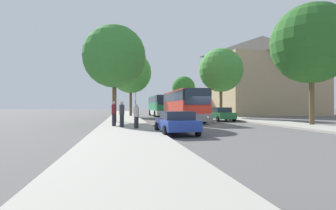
{
  "coord_description": "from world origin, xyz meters",
  "views": [
    {
      "loc": [
        -7.24,
        -22.17,
        1.63
      ],
      "look_at": [
        -1.28,
        11.82,
        1.81
      ],
      "focal_mm": 28.0,
      "sensor_mm": 36.0,
      "label": 1
    }
  ],
  "objects_px": {
    "bus_front": "(183,105)",
    "parked_car_left_curb": "(176,122)",
    "tree_left_near": "(131,73)",
    "tree_right_mid": "(221,70)",
    "tree_right_far": "(312,44)",
    "pedestrian_waiting_near": "(114,113)",
    "parked_car_right_near": "(222,114)",
    "pedestrian_waiting_far": "(122,114)",
    "bus_middle": "(159,105)",
    "pedestrian_walking_back": "(136,116)",
    "tree_left_far": "(114,56)",
    "bus_stop_sign": "(135,105)",
    "tree_right_near": "(184,88)"
  },
  "relations": [
    {
      "from": "pedestrian_walking_back",
      "to": "tree_right_mid",
      "type": "height_order",
      "value": "tree_right_mid"
    },
    {
      "from": "bus_middle",
      "to": "tree_right_far",
      "type": "xyz_separation_m",
      "value": [
        9.15,
        -24.72,
        4.99
      ]
    },
    {
      "from": "pedestrian_waiting_near",
      "to": "pedestrian_walking_back",
      "type": "bearing_deg",
      "value": 147.21
    },
    {
      "from": "pedestrian_waiting_far",
      "to": "pedestrian_waiting_near",
      "type": "bearing_deg",
      "value": -160.21
    },
    {
      "from": "parked_car_right_near",
      "to": "tree_left_far",
      "type": "relative_size",
      "value": 0.45
    },
    {
      "from": "tree_left_far",
      "to": "tree_right_near",
      "type": "height_order",
      "value": "tree_left_far"
    },
    {
      "from": "bus_front",
      "to": "pedestrian_waiting_near",
      "type": "relative_size",
      "value": 6.21
    },
    {
      "from": "bus_front",
      "to": "parked_car_left_curb",
      "type": "relative_size",
      "value": 2.84
    },
    {
      "from": "tree_right_mid",
      "to": "bus_middle",
      "type": "bearing_deg",
      "value": 128.06
    },
    {
      "from": "tree_left_far",
      "to": "tree_right_mid",
      "type": "xyz_separation_m",
      "value": [
        14.26,
        8.6,
        0.18
      ]
    },
    {
      "from": "tree_right_near",
      "to": "bus_front",
      "type": "bearing_deg",
      "value": -103.46
    },
    {
      "from": "bus_stop_sign",
      "to": "pedestrian_waiting_far",
      "type": "distance_m",
      "value": 1.67
    },
    {
      "from": "bus_stop_sign",
      "to": "tree_right_mid",
      "type": "distance_m",
      "value": 19.61
    },
    {
      "from": "bus_middle",
      "to": "tree_left_far",
      "type": "distance_m",
      "value": 19.81
    },
    {
      "from": "pedestrian_waiting_far",
      "to": "tree_left_far",
      "type": "xyz_separation_m",
      "value": [
        -0.72,
        6.81,
        5.39
      ]
    },
    {
      "from": "parked_car_left_curb",
      "to": "tree_right_far",
      "type": "bearing_deg",
      "value": 16.72
    },
    {
      "from": "bus_front",
      "to": "pedestrian_waiting_near",
      "type": "height_order",
      "value": "bus_front"
    },
    {
      "from": "tree_left_near",
      "to": "tree_right_far",
      "type": "xyz_separation_m",
      "value": [
        14.01,
        -22.47,
        -0.17
      ]
    },
    {
      "from": "bus_front",
      "to": "parked_car_left_curb",
      "type": "xyz_separation_m",
      "value": [
        -3.41,
        -12.71,
        -1.03
      ]
    },
    {
      "from": "tree_left_near",
      "to": "tree_right_mid",
      "type": "height_order",
      "value": "tree_left_near"
    },
    {
      "from": "tree_right_near",
      "to": "bus_stop_sign",
      "type": "bearing_deg",
      "value": -108.88
    },
    {
      "from": "parked_car_left_curb",
      "to": "pedestrian_waiting_far",
      "type": "bearing_deg",
      "value": 124.04
    },
    {
      "from": "pedestrian_walking_back",
      "to": "tree_left_far",
      "type": "relative_size",
      "value": 0.17
    },
    {
      "from": "parked_car_right_near",
      "to": "pedestrian_waiting_far",
      "type": "bearing_deg",
      "value": 40.82
    },
    {
      "from": "bus_stop_sign",
      "to": "tree_right_near",
      "type": "distance_m",
      "value": 38.64
    },
    {
      "from": "tree_right_mid",
      "to": "tree_right_near",
      "type": "bearing_deg",
      "value": 90.19
    },
    {
      "from": "bus_middle",
      "to": "bus_stop_sign",
      "type": "relative_size",
      "value": 4.48
    },
    {
      "from": "pedestrian_waiting_far",
      "to": "tree_left_near",
      "type": "bearing_deg",
      "value": 168.38
    },
    {
      "from": "tree_right_far",
      "to": "pedestrian_walking_back",
      "type": "bearing_deg",
      "value": -174.59
    },
    {
      "from": "pedestrian_waiting_near",
      "to": "tree_left_near",
      "type": "relative_size",
      "value": 0.18
    },
    {
      "from": "bus_front",
      "to": "tree_right_near",
      "type": "height_order",
      "value": "tree_right_near"
    },
    {
      "from": "pedestrian_waiting_near",
      "to": "parked_car_right_near",
      "type": "bearing_deg",
      "value": -122.85
    },
    {
      "from": "pedestrian_waiting_far",
      "to": "tree_right_mid",
      "type": "height_order",
      "value": "tree_right_mid"
    },
    {
      "from": "bus_front",
      "to": "bus_stop_sign",
      "type": "xyz_separation_m",
      "value": [
        -5.5,
        -7.37,
        0.01
      ]
    },
    {
      "from": "parked_car_left_curb",
      "to": "bus_stop_sign",
      "type": "xyz_separation_m",
      "value": [
        -2.09,
        5.34,
        1.04
      ]
    },
    {
      "from": "bus_stop_sign",
      "to": "pedestrian_waiting_near",
      "type": "relative_size",
      "value": 1.39
    },
    {
      "from": "pedestrian_waiting_far",
      "to": "tree_right_mid",
      "type": "relative_size",
      "value": 0.19
    },
    {
      "from": "pedestrian_waiting_far",
      "to": "bus_front",
      "type": "bearing_deg",
      "value": 134.3
    },
    {
      "from": "pedestrian_waiting_near",
      "to": "bus_front",
      "type": "bearing_deg",
      "value": -109.32
    },
    {
      "from": "tree_right_mid",
      "to": "tree_right_far",
      "type": "height_order",
      "value": "tree_right_far"
    },
    {
      "from": "parked_car_left_curb",
      "to": "tree_right_near",
      "type": "relative_size",
      "value": 0.5
    },
    {
      "from": "parked_car_right_near",
      "to": "bus_stop_sign",
      "type": "xyz_separation_m",
      "value": [
        -9.92,
        -7.34,
        0.97
      ]
    },
    {
      "from": "parked_car_left_curb",
      "to": "tree_right_near",
      "type": "distance_m",
      "value": 43.27
    },
    {
      "from": "bus_stop_sign",
      "to": "tree_right_far",
      "type": "height_order",
      "value": "tree_right_far"
    },
    {
      "from": "parked_car_right_near",
      "to": "pedestrian_walking_back",
      "type": "distance_m",
      "value": 13.98
    },
    {
      "from": "bus_middle",
      "to": "tree_left_far",
      "type": "relative_size",
      "value": 1.23
    },
    {
      "from": "bus_front",
      "to": "tree_right_mid",
      "type": "relative_size",
      "value": 1.21
    },
    {
      "from": "parked_car_left_curb",
      "to": "tree_left_near",
      "type": "xyz_separation_m",
      "value": [
        -1.77,
        26.73,
        6.25
      ]
    },
    {
      "from": "parked_car_left_curb",
      "to": "pedestrian_waiting_near",
      "type": "relative_size",
      "value": 2.18
    },
    {
      "from": "bus_middle",
      "to": "tree_right_far",
      "type": "distance_m",
      "value": 26.83
    }
  ]
}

